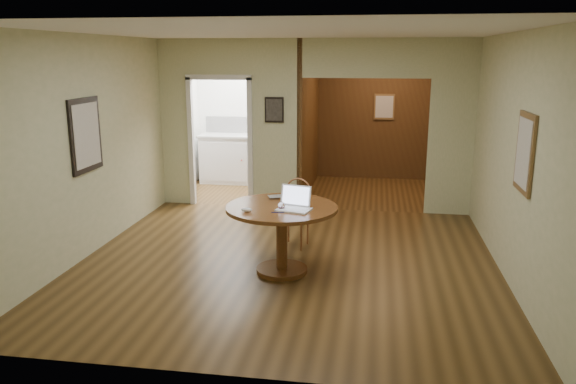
% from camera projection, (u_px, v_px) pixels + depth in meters
% --- Properties ---
extents(floor, '(5.00, 5.00, 0.00)m').
position_uv_depth(floor, '(287.00, 263.00, 6.79)').
color(floor, '#402B12').
rests_on(floor, ground).
extents(room_shell, '(5.20, 7.50, 5.00)m').
position_uv_depth(room_shell, '(288.00, 125.00, 9.53)').
color(room_shell, white).
rests_on(room_shell, ground).
extents(dining_table, '(1.27, 1.27, 0.79)m').
position_uv_depth(dining_table, '(282.00, 223.00, 6.37)').
color(dining_table, brown).
rests_on(dining_table, ground).
extents(chair, '(0.44, 0.44, 0.89)m').
position_uv_depth(chair, '(296.00, 209.00, 7.31)').
color(chair, '#925B34').
rests_on(chair, ground).
extents(open_laptop, '(0.41, 0.39, 0.25)m').
position_uv_depth(open_laptop, '(295.00, 203.00, 6.19)').
color(open_laptop, white).
rests_on(open_laptop, dining_table).
extents(closed_laptop, '(0.42, 0.35, 0.03)m').
position_uv_depth(closed_laptop, '(284.00, 198.00, 6.63)').
color(closed_laptop, '#ADADB1').
rests_on(closed_laptop, dining_table).
extents(mouse, '(0.12, 0.07, 0.05)m').
position_uv_depth(mouse, '(247.00, 210.00, 6.08)').
color(mouse, white).
rests_on(mouse, dining_table).
extents(wine_glass, '(0.08, 0.08, 0.09)m').
position_uv_depth(wine_glass, '(282.00, 206.00, 6.16)').
color(wine_glass, white).
rests_on(wine_glass, dining_table).
extents(pen, '(0.14, 0.02, 0.01)m').
position_uv_depth(pen, '(278.00, 212.00, 6.05)').
color(pen, navy).
rests_on(pen, dining_table).
extents(kitchen_cabinet, '(2.06, 0.60, 0.94)m').
position_uv_depth(kitchen_cabinet, '(253.00, 159.00, 10.91)').
color(kitchen_cabinet, white).
rests_on(kitchen_cabinet, ground).
extents(grocery_bag, '(0.34, 0.30, 0.32)m').
position_uv_depth(grocery_bag, '(287.00, 128.00, 10.66)').
color(grocery_bag, beige).
rests_on(grocery_bag, kitchen_cabinet).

